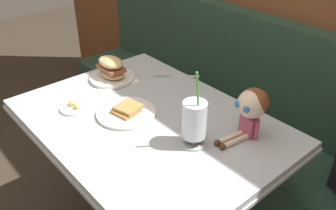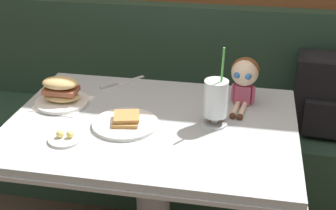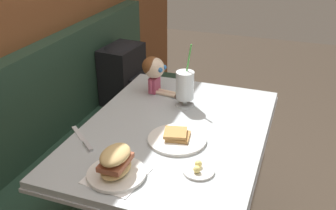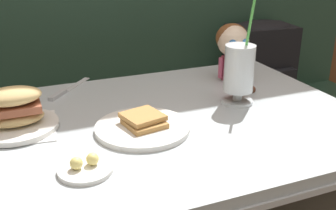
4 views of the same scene
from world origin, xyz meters
TOP-DOWN VIEW (x-y plane):
  - booth_bench at (0.00, 0.81)m, footprint 2.60×0.48m
  - diner_table at (0.00, 0.18)m, footprint 1.11×0.81m
  - toast_plate at (-0.09, 0.13)m, footprint 0.25×0.25m
  - milkshake_glass at (0.24, 0.20)m, footprint 0.10×0.10m
  - sandwich_plate at (-0.40, 0.26)m, footprint 0.22×0.22m
  - butter_saucer at (-0.27, -0.01)m, footprint 0.12×0.12m
  - butter_knife at (-0.24, 0.49)m, footprint 0.17×0.19m
  - seated_doll at (0.33, 0.40)m, footprint 0.12×0.22m

SIDE VIEW (x-z plane):
  - booth_bench at x=0.00m, z-range -0.17..0.83m
  - diner_table at x=0.00m, z-range 0.17..0.91m
  - butter_knife at x=-0.24m, z-range 0.74..0.75m
  - butter_saucer at x=-0.27m, z-range 0.73..0.77m
  - toast_plate at x=-0.09m, z-range 0.73..0.77m
  - sandwich_plate at x=-0.40m, z-range 0.73..0.84m
  - milkshake_glass at x=0.24m, z-range 0.68..1.00m
  - seated_doll at x=0.33m, z-range 0.77..0.97m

